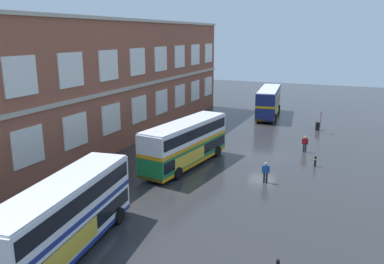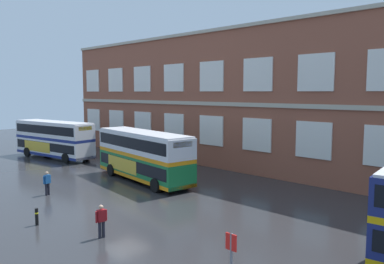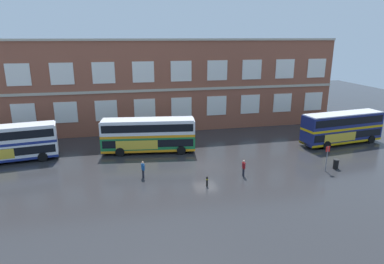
% 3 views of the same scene
% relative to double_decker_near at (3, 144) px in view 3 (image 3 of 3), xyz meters
% --- Properties ---
extents(ground_plane, '(120.00, 120.00, 0.00)m').
position_rel_double_decker_near_xyz_m(ground_plane, '(21.43, -3.87, -2.15)').
color(ground_plane, '#2B2B2D').
extents(brick_terminal_building, '(52.82, 8.19, 13.21)m').
position_rel_double_decker_near_xyz_m(brick_terminal_building, '(18.80, 12.11, 4.31)').
color(brick_terminal_building, brown).
rests_on(brick_terminal_building, ground).
extents(double_decker_near, '(11.25, 4.09, 4.07)m').
position_rel_double_decker_near_xyz_m(double_decker_near, '(0.00, 0.00, 0.00)').
color(double_decker_near, silver).
rests_on(double_decker_near, ground).
extents(double_decker_middle, '(11.24, 3.97, 4.07)m').
position_rel_double_decker_near_xyz_m(double_decker_middle, '(15.87, -0.02, 0.00)').
color(double_decker_middle, '#197038').
rests_on(double_decker_middle, ground).
extents(double_decker_far, '(11.23, 3.93, 4.07)m').
position_rel_double_decker_near_xyz_m(double_decker_far, '(40.61, -2.08, 0.00)').
color(double_decker_far, navy).
rests_on(double_decker_far, ground).
extents(waiting_passenger, '(0.28, 0.64, 1.70)m').
position_rel_double_decker_near_xyz_m(waiting_passenger, '(24.41, -9.40, -1.22)').
color(waiting_passenger, black).
rests_on(waiting_passenger, ground).
extents(second_passenger, '(0.32, 0.64, 1.70)m').
position_rel_double_decker_near_xyz_m(second_passenger, '(14.59, -7.64, -1.22)').
color(second_passenger, black).
rests_on(second_passenger, ground).
extents(bus_stand_flag, '(0.44, 0.10, 2.70)m').
position_rel_double_decker_near_xyz_m(bus_stand_flag, '(33.21, -10.03, -0.51)').
color(bus_stand_flag, slate).
rests_on(bus_stand_flag, ground).
extents(station_litter_bin, '(0.60, 0.60, 1.03)m').
position_rel_double_decker_near_xyz_m(station_litter_bin, '(34.67, -9.63, -1.63)').
color(station_litter_bin, black).
rests_on(station_litter_bin, ground).
extents(safety_bollard_east, '(0.19, 0.19, 0.95)m').
position_rel_double_decker_near_xyz_m(safety_bollard_east, '(20.25, -10.89, -1.66)').
color(safety_bollard_east, black).
rests_on(safety_bollard_east, ground).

